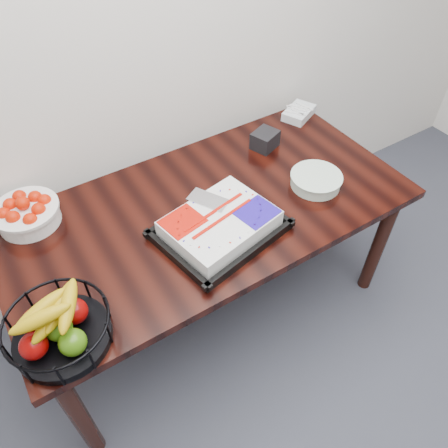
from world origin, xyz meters
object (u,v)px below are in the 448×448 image
fruit_basket (59,328)px  plate_stack (316,180)px  table (208,220)px  tangerine_bowl (25,209)px  napkin_box (265,140)px  cake_tray (220,225)px

fruit_basket → plate_stack: 1.25m
table → plate_stack: plate_stack is taller
tangerine_bowl → plate_stack: 1.27m
tangerine_bowl → fruit_basket: 0.62m
tangerine_bowl → napkin_box: size_ratio=2.22×
fruit_basket → napkin_box: bearing=23.0°
napkin_box → fruit_basket: bearing=-157.0°
plate_stack → fruit_basket: bearing=-173.1°
table → tangerine_bowl: tangerine_bowl is taller
cake_tray → tangerine_bowl: size_ratio=2.00×
table → napkin_box: 0.54m
cake_tray → plate_stack: cake_tray is taller
tangerine_bowl → table: bearing=-25.5°
table → napkin_box: napkin_box is taller
table → fruit_basket: fruit_basket is taller
tangerine_bowl → fruit_basket: fruit_basket is taller
table → tangerine_bowl: size_ratio=6.57×
table → fruit_basket: 0.82m
table → plate_stack: bearing=-16.1°
table → fruit_basket: bearing=-158.4°
fruit_basket → napkin_box: size_ratio=2.81×
napkin_box → cake_tray: bearing=-143.0°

